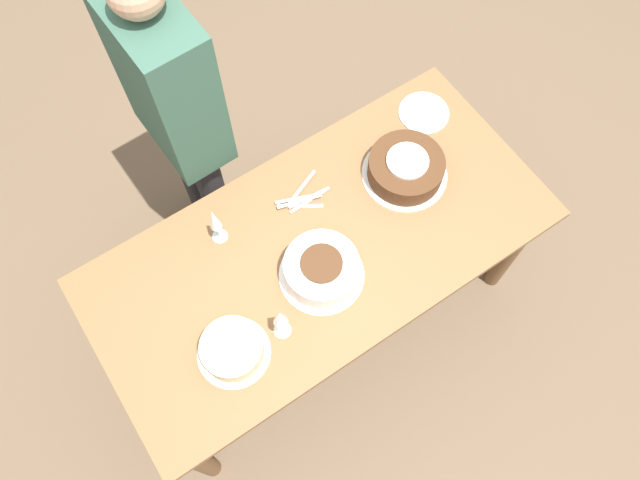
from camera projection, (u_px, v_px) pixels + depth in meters
ground_plane at (320, 309)px, 2.90m from camera, size 12.00×12.00×0.00m
dining_table at (320, 257)px, 2.32m from camera, size 1.67×0.80×0.74m
cake_center_white at (322, 270)px, 2.13m from camera, size 0.30×0.30×0.12m
cake_front_chocolate at (406, 168)px, 2.30m from camera, size 0.32×0.32×0.10m
cake_back_decorated at (232, 350)px, 2.02m from camera, size 0.24×0.24×0.09m
wine_glass_near at (214, 220)px, 2.11m from camera, size 0.06×0.06×0.20m
wine_glass_far at (280, 318)px, 1.97m from camera, size 0.06×0.06×0.20m
dessert_plate_left at (424, 113)px, 2.45m from camera, size 0.20×0.20×0.01m
fork_pile at (303, 198)px, 2.29m from camera, size 0.21×0.15×0.02m
person_cutting at (176, 106)px, 2.22m from camera, size 0.24×0.41×1.57m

